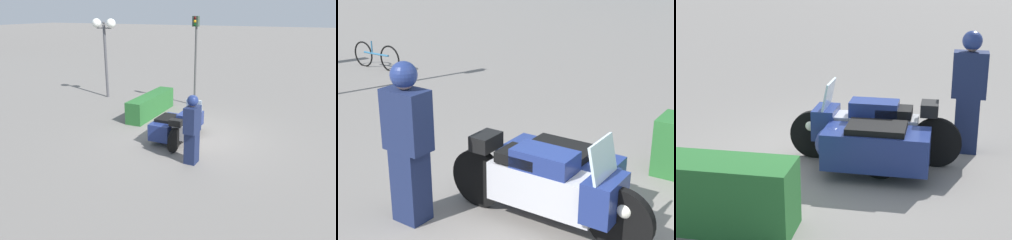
{
  "view_description": "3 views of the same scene",
  "coord_description": "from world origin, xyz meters",
  "views": [
    {
      "loc": [
        -9.31,
        -3.33,
        3.85
      ],
      "look_at": [
        -0.63,
        0.59,
        0.66
      ],
      "focal_mm": 35.0,
      "sensor_mm": 36.0,
      "label": 1
    },
    {
      "loc": [
        1.91,
        -4.42,
        3.03
      ],
      "look_at": [
        -1.59,
        0.95,
        0.79
      ],
      "focal_mm": 55.0,
      "sensor_mm": 36.0,
      "label": 2
    },
    {
      "loc": [
        -1.36,
        7.03,
        2.86
      ],
      "look_at": [
        -0.15,
        0.51,
        0.76
      ],
      "focal_mm": 55.0,
      "sensor_mm": 36.0,
      "label": 3
    }
  ],
  "objects": [
    {
      "name": "bicycle_parked",
      "position": [
        -7.66,
        4.36,
        0.31
      ],
      "size": [
        1.61,
        0.09,
        0.7
      ],
      "rotation": [
        0.0,
        0.0,
        -0.03
      ],
      "color": "black",
      "rests_on": "ground"
    },
    {
      "name": "police_motorcycle",
      "position": [
        -0.47,
        0.36,
        0.48
      ],
      "size": [
        2.5,
        1.19,
        1.18
      ],
      "rotation": [
        0.0,
        0.0,
        -0.02
      ],
      "color": "black",
      "rests_on": "ground"
    },
    {
      "name": "officer_rider",
      "position": [
        -1.83,
        -0.63,
        0.98
      ],
      "size": [
        0.52,
        0.33,
        1.85
      ],
      "rotation": [
        0.0,
        0.0,
        1.53
      ],
      "color": "#192347",
      "rests_on": "ground"
    }
  ]
}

